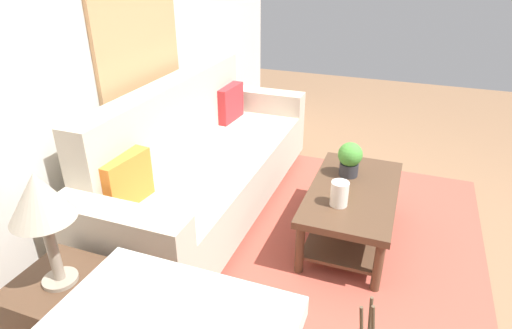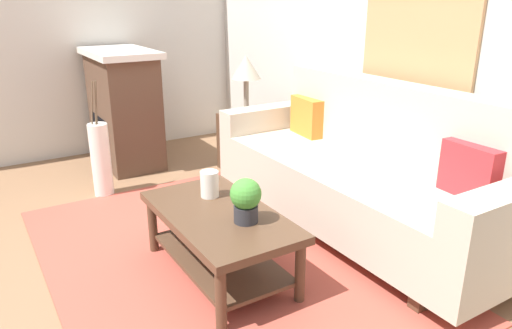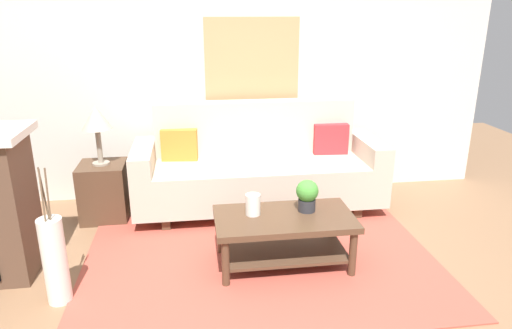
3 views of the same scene
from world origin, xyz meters
name	(u,v)px [view 3 (image 3 of 3)]	position (x,y,z in m)	size (l,w,h in m)	color
ground_plane	(271,296)	(0.00, 0.00, 0.00)	(9.54, 9.54, 0.00)	#8C6647
wall_back	(238,71)	(0.00, 2.13, 1.35)	(5.54, 0.10, 2.70)	silver
area_rug	(261,260)	(0.00, 0.50, 0.01)	(2.88, 2.04, 0.01)	#B24C3D
couch	(258,168)	(0.14, 1.59, 0.43)	(2.47, 0.84, 1.08)	beige
throw_pillow_orange	(179,145)	(-0.65, 1.72, 0.68)	(0.36, 0.12, 0.32)	orange
throw_pillow_crimson	(331,139)	(0.93, 1.72, 0.68)	(0.36, 0.12, 0.32)	red
coffee_table	(284,229)	(0.18, 0.43, 0.31)	(1.10, 0.60, 0.43)	#513826
tabletop_vase	(253,205)	(-0.07, 0.49, 0.51)	(0.12, 0.12, 0.17)	white
potted_plant_tabletop	(307,194)	(0.37, 0.50, 0.57)	(0.18, 0.18, 0.26)	#2D2D33
side_table	(104,191)	(-1.40, 1.56, 0.28)	(0.44, 0.44, 0.56)	#513826
table_lamp	(96,120)	(-1.40, 1.56, 0.99)	(0.28, 0.28, 0.57)	gray
floor_vase	(55,261)	(-1.50, 0.16, 0.32)	(0.17, 0.17, 0.64)	white
floor_vase_branch_a	(48,194)	(-1.48, 0.16, 0.82)	(0.01, 0.01, 0.36)	brown
floor_vase_branch_b	(44,193)	(-1.51, 0.18, 0.82)	(0.01, 0.01, 0.36)	brown
floor_vase_branch_c	(42,195)	(-1.51, 0.15, 0.82)	(0.01, 0.01, 0.36)	brown
framed_painting	(252,61)	(0.14, 2.06, 1.46)	(0.99, 0.03, 0.89)	tan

